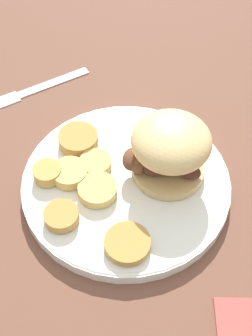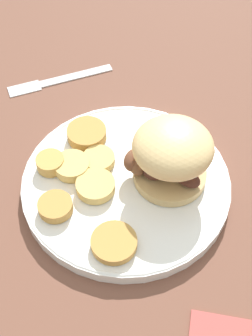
{
  "view_description": "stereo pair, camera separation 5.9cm",
  "coord_description": "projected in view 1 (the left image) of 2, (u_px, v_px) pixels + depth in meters",
  "views": [
    {
      "loc": [
        -0.27,
        0.23,
        0.51
      ],
      "look_at": [
        0.0,
        0.0,
        0.04
      ],
      "focal_mm": 50.0,
      "sensor_mm": 36.0,
      "label": 1
    },
    {
      "loc": [
        -0.31,
        0.19,
        0.51
      ],
      "look_at": [
        0.0,
        0.0,
        0.04
      ],
      "focal_mm": 50.0,
      "sensor_mm": 36.0,
      "label": 2
    }
  ],
  "objects": [
    {
      "name": "dinner_plate",
      "position": [
        126.0,
        184.0,
        0.61
      ],
      "size": [
        0.27,
        0.27,
        0.02
      ],
      "color": "white",
      "rests_on": "ground_plane"
    },
    {
      "name": "potato_round_4",
      "position": [
        47.0,
        173.0,
        0.6
      ],
      "size": [
        0.04,
        0.04,
        0.02
      ],
      "primitive_type": "cylinder",
      "color": "tan",
      "rests_on": "dinner_plate"
    },
    {
      "name": "potato_round_0",
      "position": [
        70.0,
        173.0,
        0.6
      ],
      "size": [
        0.05,
        0.05,
        0.01
      ],
      "primitive_type": "cylinder",
      "color": "#DBB766",
      "rests_on": "dinner_plate"
    },
    {
      "name": "potato_round_3",
      "position": [
        61.0,
        216.0,
        0.56
      ],
      "size": [
        0.04,
        0.04,
        0.01
      ],
      "primitive_type": "cylinder",
      "color": "#BC8942",
      "rests_on": "dinner_plate"
    },
    {
      "name": "potato_round_2",
      "position": [
        78.0,
        139.0,
        0.64
      ],
      "size": [
        0.05,
        0.05,
        0.02
      ],
      "primitive_type": "cylinder",
      "color": "#BC8942",
      "rests_on": "dinner_plate"
    },
    {
      "name": "potato_round_5",
      "position": [
        127.0,
        243.0,
        0.54
      ],
      "size": [
        0.05,
        0.05,
        0.01
      ],
      "primitive_type": "cylinder",
      "color": "#BC8942",
      "rests_on": "dinner_plate"
    },
    {
      "name": "sandwich",
      "position": [
        168.0,
        149.0,
        0.58
      ],
      "size": [
        0.1,
        0.11,
        0.09
      ],
      "color": "tan",
      "rests_on": "dinner_plate"
    },
    {
      "name": "fork",
      "position": [
        37.0,
        88.0,
        0.74
      ],
      "size": [
        0.05,
        0.17,
        0.0
      ],
      "color": "silver",
      "rests_on": "ground_plane"
    },
    {
      "name": "potato_round_6",
      "position": [
        96.0,
        163.0,
        0.62
      ],
      "size": [
        0.04,
        0.04,
        0.01
      ],
      "primitive_type": "cylinder",
      "color": "#DBB766",
      "rests_on": "dinner_plate"
    },
    {
      "name": "potato_round_1",
      "position": [
        98.0,
        190.0,
        0.59
      ],
      "size": [
        0.05,
        0.05,
        0.01
      ],
      "primitive_type": "cylinder",
      "color": "#DBB766",
      "rests_on": "dinner_plate"
    },
    {
      "name": "ground_plane",
      "position": [
        126.0,
        188.0,
        0.62
      ],
      "size": [
        4.0,
        4.0,
        0.0
      ],
      "primitive_type": "plane",
      "color": "brown"
    }
  ]
}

